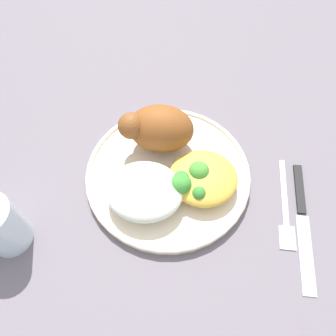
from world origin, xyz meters
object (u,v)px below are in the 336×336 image
object	(u,v)px
rice_pile	(144,191)
fork	(285,208)
knife	(302,214)
mac_cheese_with_broccoli	(200,178)
roasted_chicken	(158,128)
plate	(168,174)

from	to	relation	value
rice_pile	fork	distance (m)	0.20
rice_pile	knife	distance (m)	0.23
mac_cheese_with_broccoli	knife	world-z (taller)	mac_cheese_with_broccoli
roasted_chicken	knife	distance (m)	0.24
plate	roasted_chicken	world-z (taller)	roasted_chicken
plate	fork	bearing A→B (deg)	169.05
roasted_chicken	mac_cheese_with_broccoli	world-z (taller)	roasted_chicken
mac_cheese_with_broccoli	knife	distance (m)	0.15
rice_pile	fork	bearing A→B (deg)	-176.54
plate	rice_pile	world-z (taller)	rice_pile
plate	mac_cheese_with_broccoli	bearing A→B (deg)	161.75
plate	fork	xyz separation A→B (m)	(-0.17, 0.03, -0.01)
plate	knife	world-z (taller)	plate
rice_pile	mac_cheese_with_broccoli	distance (m)	0.08
knife	fork	bearing A→B (deg)	-18.89
fork	rice_pile	bearing A→B (deg)	3.46
roasted_chicken	knife	xyz separation A→B (m)	(-0.22, 0.09, -0.05)
plate	knife	size ratio (longest dim) A/B	1.29
roasted_chicken	fork	bearing A→B (deg)	156.77
plate	knife	distance (m)	0.20
rice_pile	plate	bearing A→B (deg)	-120.91
plate	fork	distance (m)	0.18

